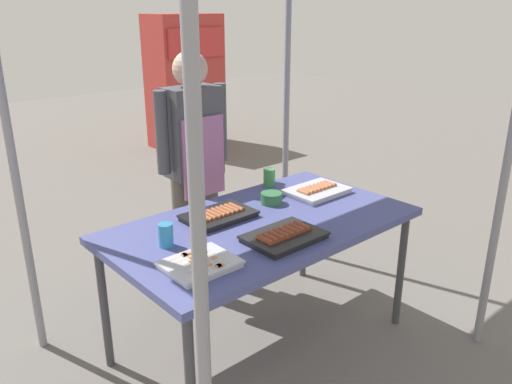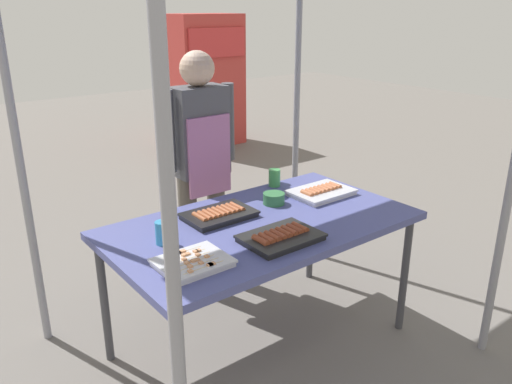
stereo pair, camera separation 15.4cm
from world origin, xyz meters
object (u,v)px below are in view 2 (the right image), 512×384
object	(u,v)px
vendor_woman	(201,154)
neighbor_stall_right	(206,81)
condiment_bowl	(274,199)
drink_cup_by_wok	(163,233)
tray_grilled_sausages	(321,192)
drink_cup_near_edge	(274,178)
stall_table	(262,231)
tray_meat_skewers	(193,262)
tray_spring_rolls	(281,237)
tray_pork_links	(219,214)

from	to	relation	value
vendor_woman	neighbor_stall_right	bearing A→B (deg)	-122.97
condiment_bowl	drink_cup_by_wok	xyz separation A→B (m)	(-0.75, -0.08, 0.02)
tray_grilled_sausages	drink_cup_near_edge	distance (m)	0.32
stall_table	tray_grilled_sausages	size ratio (longest dim) A/B	4.45
tray_meat_skewers	tray_spring_rolls	distance (m)	0.47
vendor_woman	tray_spring_rolls	bearing A→B (deg)	79.27
tray_meat_skewers	drink_cup_near_edge	size ratio (longest dim) A/B	2.82
condiment_bowl	drink_cup_near_edge	bearing A→B (deg)	49.73
condiment_bowl	drink_cup_near_edge	size ratio (longest dim) A/B	1.14
tray_grilled_sausages	drink_cup_near_edge	bearing A→B (deg)	111.21
tray_pork_links	condiment_bowl	distance (m)	0.36
tray_grilled_sausages	vendor_woman	distance (m)	0.81
tray_grilled_sausages	tray_spring_rolls	bearing A→B (deg)	-150.71
drink_cup_by_wok	neighbor_stall_right	size ratio (longest dim) A/B	0.07
stall_table	vendor_woman	distance (m)	0.82
tray_pork_links	vendor_woman	distance (m)	0.68
stall_table	drink_cup_near_edge	world-z (taller)	drink_cup_near_edge
tray_spring_rolls	neighbor_stall_right	bearing A→B (deg)	61.74
tray_pork_links	tray_spring_rolls	world-z (taller)	tray_spring_rolls
tray_meat_skewers	drink_cup_by_wok	xyz separation A→B (m)	(0.01, 0.28, 0.04)
tray_meat_skewers	condiment_bowl	world-z (taller)	condiment_bowl
tray_grilled_sausages	vendor_woman	size ratio (longest dim) A/B	0.23
tray_meat_skewers	tray_pork_links	distance (m)	0.54
drink_cup_near_edge	neighbor_stall_right	distance (m)	4.02
tray_meat_skewers	neighbor_stall_right	xyz separation A→B (m)	(2.74, 4.19, 0.09)
tray_grilled_sausages	tray_meat_skewers	world-z (taller)	tray_grilled_sausages
tray_pork_links	drink_cup_by_wok	world-z (taller)	drink_cup_by_wok
stall_table	tray_spring_rolls	bearing A→B (deg)	-107.04
tray_pork_links	drink_cup_near_edge	bearing A→B (deg)	21.09
drink_cup_near_edge	drink_cup_by_wok	xyz separation A→B (m)	(-0.95, -0.32, 0.00)
condiment_bowl	neighbor_stall_right	world-z (taller)	neighbor_stall_right
tray_meat_skewers	neighbor_stall_right	world-z (taller)	neighbor_stall_right
tray_grilled_sausages	tray_meat_skewers	size ratio (longest dim) A/B	1.18
tray_grilled_sausages	neighbor_stall_right	size ratio (longest dim) A/B	0.21
vendor_woman	tray_meat_skewers	bearing A→B (deg)	56.14
stall_table	tray_pork_links	size ratio (longest dim) A/B	4.34
tray_spring_rolls	drink_cup_near_edge	distance (m)	0.80
tray_pork_links	neighbor_stall_right	bearing A→B (deg)	58.35
drink_cup_near_edge	drink_cup_by_wok	distance (m)	1.00
stall_table	condiment_bowl	xyz separation A→B (m)	(0.21, 0.16, 0.08)
stall_table	drink_cup_near_edge	size ratio (longest dim) A/B	14.83
drink_cup_near_edge	tray_meat_skewers	bearing A→B (deg)	-147.97
stall_table	tray_pork_links	bearing A→B (deg)	129.85
tray_pork_links	drink_cup_near_edge	distance (m)	0.60
condiment_bowl	vendor_woman	world-z (taller)	vendor_woman
stall_table	tray_grilled_sausages	xyz separation A→B (m)	(0.53, 0.10, 0.07)
drink_cup_near_edge	vendor_woman	world-z (taller)	vendor_woman
drink_cup_near_edge	tray_pork_links	bearing A→B (deg)	-158.91
condiment_bowl	neighbor_stall_right	xyz separation A→B (m)	(1.99, 3.83, 0.08)
drink_cup_near_edge	neighbor_stall_right	bearing A→B (deg)	63.55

